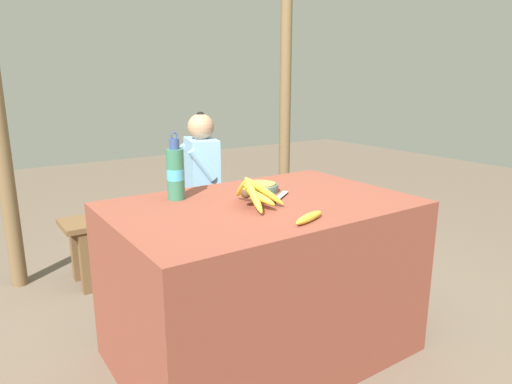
{
  "coord_description": "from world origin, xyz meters",
  "views": [
    {
      "loc": [
        -1.19,
        -1.7,
        1.36
      ],
      "look_at": [
        -0.0,
        0.05,
        0.83
      ],
      "focal_mm": 32.0,
      "sensor_mm": 36.0,
      "label": 1
    }
  ],
  "objects_px": {
    "banana_bunch_ripe": "(253,192)",
    "water_bottle": "(175,173)",
    "support_post_far": "(285,102)",
    "loose_banana_front": "(309,218)",
    "wooden_bench": "(186,213)",
    "serving_bowl": "(260,187)",
    "seated_vendor": "(196,176)",
    "knife": "(277,198)",
    "banana_bunch_green": "(124,205)"
  },
  "relations": [
    {
      "from": "banana_bunch_ripe",
      "to": "water_bottle",
      "type": "distance_m",
      "value": 0.4
    },
    {
      "from": "water_bottle",
      "to": "support_post_far",
      "type": "bearing_deg",
      "value": 37.8
    },
    {
      "from": "loose_banana_front",
      "to": "wooden_bench",
      "type": "distance_m",
      "value": 1.71
    },
    {
      "from": "serving_bowl",
      "to": "water_bottle",
      "type": "relative_size",
      "value": 0.59
    },
    {
      "from": "banana_bunch_ripe",
      "to": "seated_vendor",
      "type": "xyz_separation_m",
      "value": [
        0.37,
        1.31,
        -0.2
      ]
    },
    {
      "from": "knife",
      "to": "wooden_bench",
      "type": "height_order",
      "value": "knife"
    },
    {
      "from": "knife",
      "to": "wooden_bench",
      "type": "bearing_deg",
      "value": 48.11
    },
    {
      "from": "banana_bunch_green",
      "to": "banana_bunch_ripe",
      "type": "bearing_deg",
      "value": -82.6
    },
    {
      "from": "banana_bunch_ripe",
      "to": "banana_bunch_green",
      "type": "distance_m",
      "value": 1.39
    },
    {
      "from": "knife",
      "to": "wooden_bench",
      "type": "distance_m",
      "value": 1.38
    },
    {
      "from": "banana_bunch_ripe",
      "to": "wooden_bench",
      "type": "xyz_separation_m",
      "value": [
        0.28,
        1.33,
        -0.48
      ]
    },
    {
      "from": "water_bottle",
      "to": "seated_vendor",
      "type": "bearing_deg",
      "value": 58.73
    },
    {
      "from": "wooden_bench",
      "to": "loose_banana_front",
      "type": "bearing_deg",
      "value": -97.7
    },
    {
      "from": "serving_bowl",
      "to": "banana_bunch_green",
      "type": "height_order",
      "value": "serving_bowl"
    },
    {
      "from": "banana_bunch_ripe",
      "to": "support_post_far",
      "type": "height_order",
      "value": "support_post_far"
    },
    {
      "from": "banana_bunch_ripe",
      "to": "serving_bowl",
      "type": "xyz_separation_m",
      "value": [
        0.18,
        0.21,
        -0.04
      ]
    },
    {
      "from": "banana_bunch_ripe",
      "to": "seated_vendor",
      "type": "height_order",
      "value": "seated_vendor"
    },
    {
      "from": "serving_bowl",
      "to": "loose_banana_front",
      "type": "height_order",
      "value": "serving_bowl"
    },
    {
      "from": "wooden_bench",
      "to": "support_post_far",
      "type": "relative_size",
      "value": 0.76
    },
    {
      "from": "knife",
      "to": "support_post_far",
      "type": "xyz_separation_m",
      "value": [
        1.26,
        1.57,
        0.35
      ]
    },
    {
      "from": "serving_bowl",
      "to": "knife",
      "type": "bearing_deg",
      "value": -98.75
    },
    {
      "from": "serving_bowl",
      "to": "loose_banana_front",
      "type": "bearing_deg",
      "value": -102.83
    },
    {
      "from": "serving_bowl",
      "to": "seated_vendor",
      "type": "height_order",
      "value": "seated_vendor"
    },
    {
      "from": "seated_vendor",
      "to": "knife",
      "type": "bearing_deg",
      "value": 95.7
    },
    {
      "from": "loose_banana_front",
      "to": "banana_bunch_green",
      "type": "distance_m",
      "value": 1.7
    },
    {
      "from": "banana_bunch_ripe",
      "to": "wooden_bench",
      "type": "distance_m",
      "value": 1.44
    },
    {
      "from": "banana_bunch_green",
      "to": "wooden_bench",
      "type": "bearing_deg",
      "value": -1.22
    },
    {
      "from": "banana_bunch_ripe",
      "to": "support_post_far",
      "type": "bearing_deg",
      "value": 48.5
    },
    {
      "from": "banana_bunch_ripe",
      "to": "support_post_far",
      "type": "xyz_separation_m",
      "value": [
        1.41,
        1.59,
        0.29
      ]
    },
    {
      "from": "serving_bowl",
      "to": "wooden_bench",
      "type": "relative_size",
      "value": 0.11
    },
    {
      "from": "serving_bowl",
      "to": "seated_vendor",
      "type": "distance_m",
      "value": 1.12
    },
    {
      "from": "serving_bowl",
      "to": "wooden_bench",
      "type": "distance_m",
      "value": 1.2
    },
    {
      "from": "water_bottle",
      "to": "knife",
      "type": "bearing_deg",
      "value": -37.08
    },
    {
      "from": "seated_vendor",
      "to": "banana_bunch_green",
      "type": "distance_m",
      "value": 0.56
    },
    {
      "from": "knife",
      "to": "seated_vendor",
      "type": "relative_size",
      "value": 0.18
    },
    {
      "from": "knife",
      "to": "banana_bunch_green",
      "type": "xyz_separation_m",
      "value": [
        -0.33,
        1.32,
        -0.29
      ]
    },
    {
      "from": "water_bottle",
      "to": "wooden_bench",
      "type": "bearing_deg",
      "value": 62.75
    },
    {
      "from": "water_bottle",
      "to": "banana_bunch_green",
      "type": "bearing_deg",
      "value": 86.45
    },
    {
      "from": "water_bottle",
      "to": "loose_banana_front",
      "type": "height_order",
      "value": "water_bottle"
    },
    {
      "from": "water_bottle",
      "to": "loose_banana_front",
      "type": "xyz_separation_m",
      "value": [
        0.3,
        -0.63,
        -0.11
      ]
    },
    {
      "from": "serving_bowl",
      "to": "water_bottle",
      "type": "height_order",
      "value": "water_bottle"
    },
    {
      "from": "serving_bowl",
      "to": "wooden_bench",
      "type": "bearing_deg",
      "value": 84.79
    },
    {
      "from": "serving_bowl",
      "to": "support_post_far",
      "type": "distance_m",
      "value": 1.88
    },
    {
      "from": "serving_bowl",
      "to": "knife",
      "type": "height_order",
      "value": "serving_bowl"
    },
    {
      "from": "serving_bowl",
      "to": "support_post_far",
      "type": "height_order",
      "value": "support_post_far"
    },
    {
      "from": "knife",
      "to": "water_bottle",
      "type": "bearing_deg",
      "value": 106.76
    },
    {
      "from": "water_bottle",
      "to": "loose_banana_front",
      "type": "distance_m",
      "value": 0.71
    },
    {
      "from": "water_bottle",
      "to": "knife",
      "type": "height_order",
      "value": "water_bottle"
    },
    {
      "from": "banana_bunch_ripe",
      "to": "loose_banana_front",
      "type": "xyz_separation_m",
      "value": [
        0.06,
        -0.32,
        -0.05
      ]
    },
    {
      "from": "loose_banana_front",
      "to": "seated_vendor",
      "type": "bearing_deg",
      "value": 79.41
    }
  ]
}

